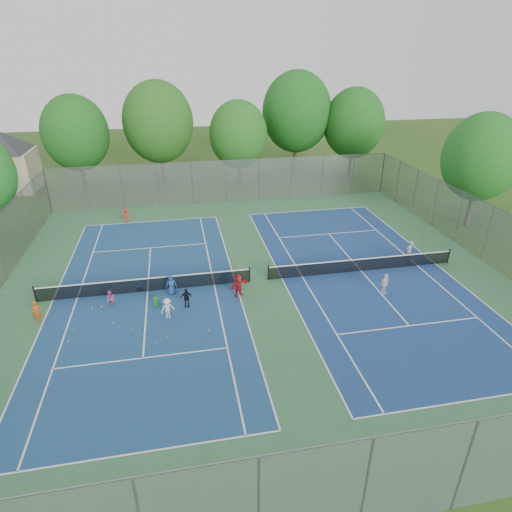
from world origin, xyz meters
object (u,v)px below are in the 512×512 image
(net_right, at_px, (362,265))
(net_left, at_px, (147,285))
(ball_crate, at_px, (140,288))
(ball_hopper, at_px, (156,302))
(instructor, at_px, (409,252))

(net_right, bearing_deg, net_left, 180.00)
(ball_crate, distance_m, ball_hopper, 2.21)
(net_left, xyz_separation_m, ball_hopper, (0.56, -1.74, -0.19))
(net_left, xyz_separation_m, net_right, (14.00, 0.00, 0.00))
(net_left, bearing_deg, ball_crate, 153.67)
(net_left, height_order, ball_crate, net_left)
(net_left, height_order, ball_hopper, net_left)
(ball_hopper, bearing_deg, net_left, 107.76)
(net_left, relative_size, net_right, 1.00)
(instructor, bearing_deg, net_right, -12.42)
(ball_crate, bearing_deg, net_left, -26.33)
(ball_crate, relative_size, instructor, 0.21)
(net_right, height_order, instructor, instructor)
(net_left, relative_size, ball_hopper, 24.41)
(ball_crate, xyz_separation_m, instructor, (18.16, 0.39, 0.67))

